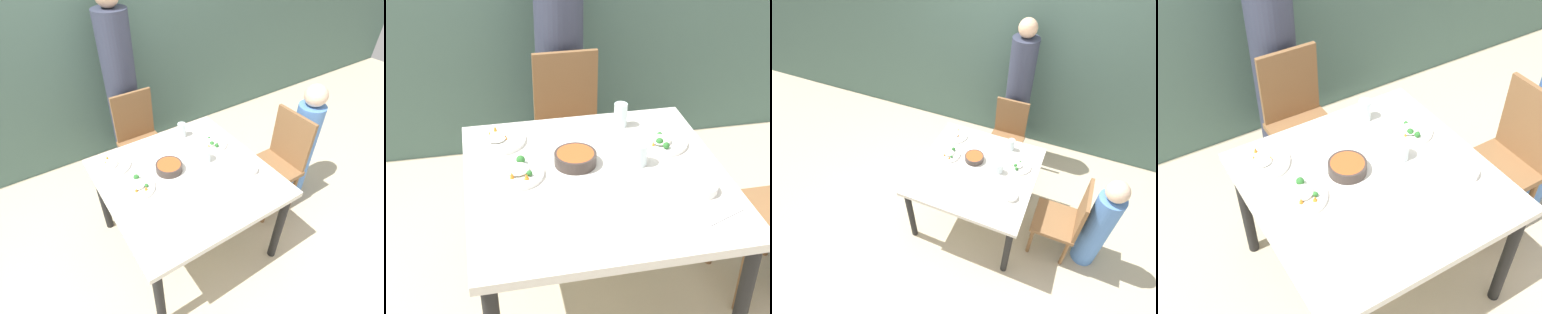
% 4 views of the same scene
% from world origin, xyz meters
% --- Properties ---
extents(ground_plane, '(10.00, 10.00, 0.00)m').
position_xyz_m(ground_plane, '(0.00, 0.00, 0.00)').
color(ground_plane, beige).
extents(wall_back, '(10.00, 0.06, 2.70)m').
position_xyz_m(wall_back, '(0.00, 1.54, 1.35)').
color(wall_back, '#4C6B60').
rests_on(wall_back, ground_plane).
extents(dining_table, '(1.11, 1.09, 0.73)m').
position_xyz_m(dining_table, '(0.00, 0.00, 0.65)').
color(dining_table, silver).
rests_on(dining_table, ground_plane).
extents(chair_adult_spot, '(0.40, 0.40, 0.91)m').
position_xyz_m(chair_adult_spot, '(0.05, 0.89, 0.48)').
color(chair_adult_spot, brown).
rests_on(chair_adult_spot, ground_plane).
extents(chair_child_spot, '(0.40, 0.40, 0.91)m').
position_xyz_m(chair_child_spot, '(0.89, -0.04, 0.48)').
color(chair_child_spot, brown).
rests_on(chair_child_spot, ground_plane).
extents(person_adult, '(0.29, 0.29, 1.74)m').
position_xyz_m(person_adult, '(0.05, 1.20, 0.82)').
color(person_adult, '#33384C').
rests_on(person_adult, ground_plane).
extents(person_child, '(0.22, 0.22, 1.11)m').
position_xyz_m(person_child, '(1.17, -0.04, 0.53)').
color(person_child, '#5184D1').
rests_on(person_child, ground_plane).
extents(bowl_curry, '(0.19, 0.19, 0.06)m').
position_xyz_m(bowl_curry, '(-0.07, 0.11, 0.76)').
color(bowl_curry, '#3D332D').
rests_on(bowl_curry, dining_table).
extents(plate_rice_adult, '(0.25, 0.25, 0.06)m').
position_xyz_m(plate_rice_adult, '(-0.33, 0.07, 0.75)').
color(plate_rice_adult, white).
rests_on(plate_rice_adult, dining_table).
extents(plate_rice_child, '(0.24, 0.24, 0.05)m').
position_xyz_m(plate_rice_child, '(0.35, 0.19, 0.75)').
color(plate_rice_child, white).
rests_on(plate_rice_child, dining_table).
extents(plate_noodles, '(0.27, 0.27, 0.05)m').
position_xyz_m(plate_noodles, '(-0.39, 0.37, 0.74)').
color(plate_noodles, white).
rests_on(plate_noodles, dining_table).
extents(bowl_rice_small, '(0.13, 0.13, 0.04)m').
position_xyz_m(bowl_rice_small, '(0.39, -0.19, 0.75)').
color(bowl_rice_small, white).
rests_on(bowl_rice_small, dining_table).
extents(glass_water_tall, '(0.08, 0.08, 0.10)m').
position_xyz_m(glass_water_tall, '(0.20, 0.06, 0.78)').
color(glass_water_tall, silver).
rests_on(glass_water_tall, dining_table).
extents(glass_water_short, '(0.06, 0.06, 0.12)m').
position_xyz_m(glass_water_short, '(0.21, 0.41, 0.79)').
color(glass_water_short, silver).
rests_on(glass_water_short, dining_table).
extents(napkin_folded, '(0.14, 0.14, 0.01)m').
position_xyz_m(napkin_folded, '(0.22, -0.30, 0.74)').
color(napkin_folded, white).
rests_on(napkin_folded, dining_table).
extents(fork_steel, '(0.17, 0.09, 0.01)m').
position_xyz_m(fork_steel, '(0.42, -0.37, 0.74)').
color(fork_steel, silver).
rests_on(fork_steel, dining_table).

